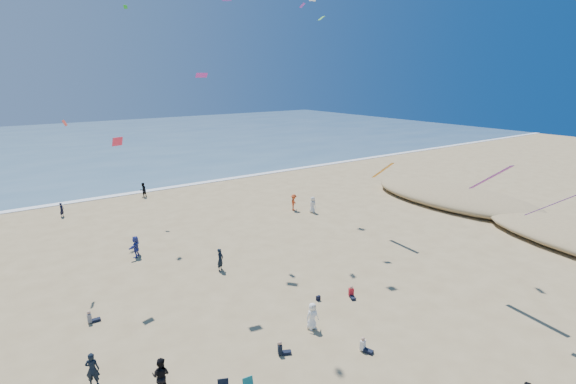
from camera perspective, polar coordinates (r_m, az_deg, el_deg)
ocean at (r=109.47m, az=-28.75°, el=5.03°), size 220.00×100.00×0.06m
surf_line at (r=60.96m, az=-22.41°, el=-0.64°), size 220.00×1.20×0.08m
standing_flyers at (r=35.85m, az=-3.56°, el=-8.48°), size 31.17×49.01×1.89m
seated_group at (r=27.31m, az=2.68°, el=-17.58°), size 16.46×19.54×0.84m
navy_bag at (r=31.63m, az=3.87°, el=-13.30°), size 0.28×0.18×0.34m
kites_aloft at (r=33.55m, az=5.33°, el=13.09°), size 43.95×43.91×29.89m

